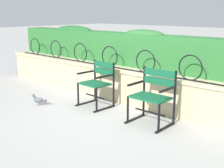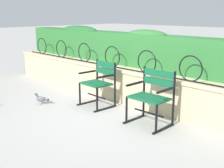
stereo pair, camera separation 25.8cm
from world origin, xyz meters
name	(u,v)px [view 1 (the left image)]	position (x,y,z in m)	size (l,w,h in m)	color
ground_plane	(110,115)	(0.00, 0.00, 0.00)	(60.00, 60.00, 0.00)	#B7B5AF
stone_wall	(138,88)	(0.00, 0.80, 0.34)	(8.21, 0.41, 0.67)	#C6B289
iron_arch_fence	(128,61)	(-0.21, 0.73, 0.85)	(7.65, 0.02, 0.42)	black
hedge_row	(151,50)	(-0.03, 1.21, 1.02)	(8.05, 0.47, 0.75)	#2D7033
park_chair_left	(98,82)	(-0.55, 0.26, 0.46)	(0.58, 0.54, 0.84)	#145B38
park_chair_right	(153,95)	(0.73, 0.22, 0.47)	(0.63, 0.53, 0.87)	#145B38
pigeon_near_chairs	(39,100)	(-1.38, -0.51, 0.11)	(0.26, 0.20, 0.22)	slate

